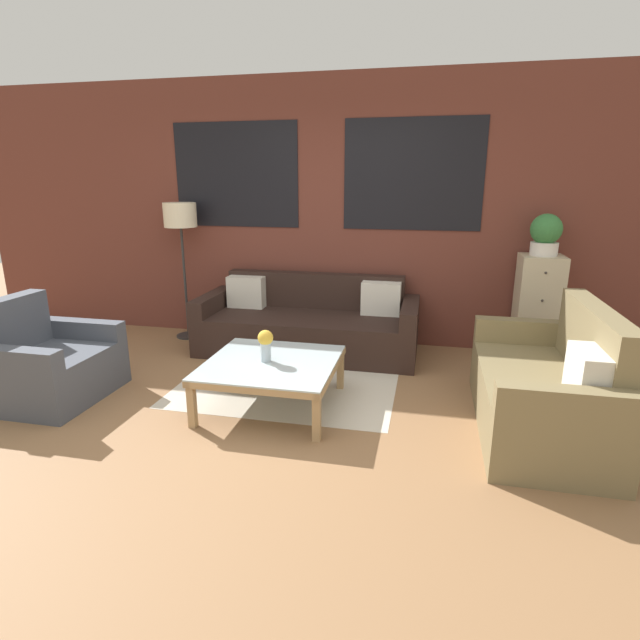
{
  "coord_description": "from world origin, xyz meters",
  "views": [
    {
      "loc": [
        1.17,
        -2.93,
        1.75
      ],
      "look_at": [
        0.24,
        1.24,
        0.55
      ],
      "focal_mm": 28.0,
      "sensor_mm": 36.0,
      "label": 1
    }
  ],
  "objects": [
    {
      "name": "settee_vintage",
      "position": [
        2.04,
        0.62,
        0.31
      ],
      "size": [
        0.8,
        1.61,
        0.92
      ],
      "color": "olive",
      "rests_on": "ground_plane"
    },
    {
      "name": "drawer_cabinet",
      "position": [
        2.22,
        2.16,
        0.53
      ],
      "size": [
        0.4,
        0.41,
        1.06
      ],
      "color": "#C6B793",
      "rests_on": "ground_plane"
    },
    {
      "name": "couch_dark",
      "position": [
        -0.04,
        1.95,
        0.28
      ],
      "size": [
        2.25,
        0.88,
        0.78
      ],
      "color": "black",
      "rests_on": "ground_plane"
    },
    {
      "name": "armchair_corner",
      "position": [
        -1.85,
        0.35,
        0.28
      ],
      "size": [
        0.8,
        0.92,
        0.84
      ],
      "color": "#474C56",
      "rests_on": "ground_plane"
    },
    {
      "name": "coffee_table",
      "position": [
        0.0,
        0.58,
        0.33
      ],
      "size": [
        1.01,
        1.01,
        0.38
      ],
      "color": "silver",
      "rests_on": "ground_plane"
    },
    {
      "name": "potted_plant",
      "position": [
        2.22,
        2.16,
        1.26
      ],
      "size": [
        0.29,
        0.29,
        0.39
      ],
      "color": "silver",
      "rests_on": "drawer_cabinet"
    },
    {
      "name": "flower_vase",
      "position": [
        -0.04,
        0.57,
        0.53
      ],
      "size": [
        0.12,
        0.12,
        0.25
      ],
      "color": "#ADBCC6",
      "rests_on": "coffee_table"
    },
    {
      "name": "wall_back_brick",
      "position": [
        0.0,
        2.44,
        1.41
      ],
      "size": [
        8.4,
        0.09,
        2.8
      ],
      "color": "brown",
      "rests_on": "ground_plane"
    },
    {
      "name": "rug",
      "position": [
        0.0,
        1.19,
        0.0
      ],
      "size": [
        1.89,
        1.75,
        0.0
      ],
      "color": "beige",
      "rests_on": "ground_plane"
    },
    {
      "name": "floor_lamp",
      "position": [
        -1.51,
        2.14,
        1.3
      ],
      "size": [
        0.35,
        0.35,
        1.52
      ],
      "color": "#2D2D2D",
      "rests_on": "ground_plane"
    },
    {
      "name": "ground_plane",
      "position": [
        0.0,
        0.0,
        0.0
      ],
      "size": [
        16.0,
        16.0,
        0.0
      ],
      "primitive_type": "plane",
      "color": "#8E6642"
    }
  ]
}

